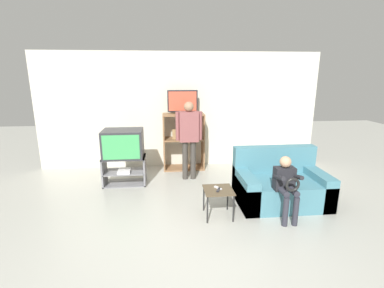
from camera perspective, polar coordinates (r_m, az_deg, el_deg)
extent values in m
plane|color=#ADADA3|center=(3.65, 1.26, -21.47)|extent=(18.00, 18.00, 0.00)
cube|color=silver|center=(6.41, -2.34, 6.88)|extent=(6.40, 0.06, 2.60)
cube|color=slate|center=(5.74, -13.48, -7.79)|extent=(0.82, 0.45, 0.02)
cube|color=slate|center=(5.65, -13.62, -5.53)|extent=(0.79, 0.45, 0.02)
cube|color=slate|center=(5.56, -13.80, -2.66)|extent=(0.82, 0.45, 0.02)
cube|color=slate|center=(5.71, -17.57, -5.30)|extent=(0.03, 0.45, 0.55)
cube|color=slate|center=(5.60, -9.63, -5.21)|extent=(0.03, 0.45, 0.55)
cube|color=white|center=(5.59, -13.72, -5.40)|extent=(0.24, 0.28, 0.05)
cube|color=#2D2D33|center=(5.48, -13.94, 0.09)|extent=(0.75, 0.56, 0.54)
cube|color=#3FA559|center=(5.21, -14.37, -0.68)|extent=(0.67, 0.01, 0.46)
cube|color=#8E6642|center=(6.25, -5.77, 0.38)|extent=(0.03, 0.43, 1.27)
cube|color=#8E6642|center=(6.30, 2.27, 0.57)|extent=(0.03, 0.43, 1.27)
cube|color=#8E6642|center=(6.44, -1.69, -4.86)|extent=(0.85, 0.43, 0.03)
cube|color=#8E6642|center=(6.24, -1.74, 1.04)|extent=(0.85, 0.43, 0.03)
cube|color=#8E6642|center=(6.14, -1.78, 6.07)|extent=(0.85, 0.43, 0.03)
cube|color=#9E7A4C|center=(6.14, -3.20, 2.01)|extent=(0.18, 0.04, 0.22)
cube|color=black|center=(6.16, -1.93, 6.44)|extent=(0.23, 0.20, 0.04)
cube|color=black|center=(6.13, -1.95, 8.79)|extent=(0.66, 0.04, 0.47)
cube|color=#D8593F|center=(6.11, -1.94, 8.77)|extent=(0.61, 0.01, 0.42)
cube|color=brown|center=(4.25, 5.43, -9.37)|extent=(0.43, 0.43, 0.02)
cylinder|color=black|center=(4.14, 3.19, -13.34)|extent=(0.02, 0.02, 0.42)
cylinder|color=black|center=(4.21, 8.51, -12.98)|extent=(0.02, 0.02, 0.42)
cylinder|color=black|center=(4.48, 2.43, -11.07)|extent=(0.02, 0.02, 0.42)
cylinder|color=black|center=(4.55, 7.33, -10.79)|extent=(0.02, 0.02, 0.42)
cube|color=#232328|center=(4.21, 5.47, -9.33)|extent=(0.09, 0.15, 0.02)
cube|color=silver|center=(4.27, 5.35, -8.95)|extent=(0.11, 0.14, 0.02)
cube|color=teal|center=(4.95, 17.71, -9.17)|extent=(1.44, 0.93, 0.43)
cube|color=teal|center=(5.11, 16.50, -2.97)|extent=(1.44, 0.20, 0.47)
cube|color=teal|center=(4.72, 10.84, -9.08)|extent=(0.22, 0.93, 0.55)
cube|color=teal|center=(5.19, 24.04, -7.93)|extent=(0.22, 0.93, 0.55)
cylinder|color=#3D3833|center=(5.70, -1.44, -3.37)|extent=(0.11, 0.11, 0.80)
cylinder|color=#3D3833|center=(5.71, 0.21, -3.32)|extent=(0.11, 0.11, 0.80)
cube|color=#8C4C4C|center=(5.53, -0.63, 3.59)|extent=(0.38, 0.20, 0.60)
cylinder|color=#8C4C4C|center=(5.51, -3.00, 3.69)|extent=(0.08, 0.08, 0.57)
cylinder|color=#8C4C4C|center=(5.55, 1.72, 3.78)|extent=(0.08, 0.08, 0.57)
sphere|color=#A37A5B|center=(5.47, -0.64, 7.67)|extent=(0.19, 0.19, 0.19)
cylinder|color=#2D2D38|center=(4.28, 18.63, -13.08)|extent=(0.08, 0.08, 0.43)
cylinder|color=#2D2D38|center=(4.34, 20.48, -12.84)|extent=(0.08, 0.08, 0.43)
cylinder|color=#2D2D38|center=(4.30, 18.09, -9.11)|extent=(0.09, 0.30, 0.09)
cylinder|color=#2D2D38|center=(4.36, 19.92, -8.94)|extent=(0.09, 0.30, 0.09)
cube|color=#232328|center=(4.40, 18.35, -6.72)|extent=(0.30, 0.17, 0.35)
cylinder|color=#232328|center=(4.22, 17.43, -6.56)|extent=(0.06, 0.31, 0.14)
cylinder|color=#232328|center=(4.33, 20.75, -6.31)|extent=(0.06, 0.31, 0.14)
sphere|color=tan|center=(4.32, 18.62, -3.49)|extent=(0.17, 0.17, 0.17)
torus|color=black|center=(4.16, 19.95, -7.86)|extent=(0.21, 0.04, 0.21)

